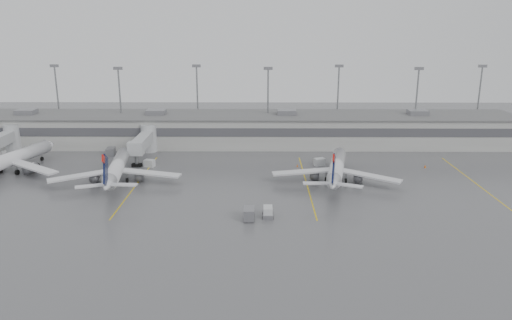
{
  "coord_description": "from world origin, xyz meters",
  "views": [
    {
      "loc": [
        7.83,
        -73.9,
        32.41
      ],
      "look_at": [
        7.06,
        24.0,
        5.0
      ],
      "focal_mm": 35.0,
      "sensor_mm": 36.0,
      "label": 1
    }
  ],
  "objects_px": {
    "jet_far_left": "(9,160)",
    "jet_mid_right": "(336,168)",
    "jet_mid_left": "(116,169)",
    "baggage_tug": "(268,213)"
  },
  "relations": [
    {
      "from": "jet_mid_right",
      "to": "baggage_tug",
      "type": "xyz_separation_m",
      "value": [
        -14.48,
        -19.42,
        -2.27
      ]
    },
    {
      "from": "jet_far_left",
      "to": "jet_mid_left",
      "type": "height_order",
      "value": "jet_far_left"
    },
    {
      "from": "jet_far_left",
      "to": "jet_mid_left",
      "type": "xyz_separation_m",
      "value": [
        25.27,
        -6.26,
        -0.11
      ]
    },
    {
      "from": "jet_far_left",
      "to": "jet_mid_right",
      "type": "relative_size",
      "value": 1.04
    },
    {
      "from": "jet_mid_right",
      "to": "jet_far_left",
      "type": "bearing_deg",
      "value": -172.83
    },
    {
      "from": "jet_mid_right",
      "to": "jet_mid_left",
      "type": "bearing_deg",
      "value": -167.43
    },
    {
      "from": "jet_far_left",
      "to": "jet_mid_right",
      "type": "bearing_deg",
      "value": 9.23
    },
    {
      "from": "jet_far_left",
      "to": "baggage_tug",
      "type": "relative_size",
      "value": 10.71
    },
    {
      "from": "jet_far_left",
      "to": "jet_mid_right",
      "type": "height_order",
      "value": "jet_far_left"
    },
    {
      "from": "jet_far_left",
      "to": "baggage_tug",
      "type": "height_order",
      "value": "jet_far_left"
    }
  ]
}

